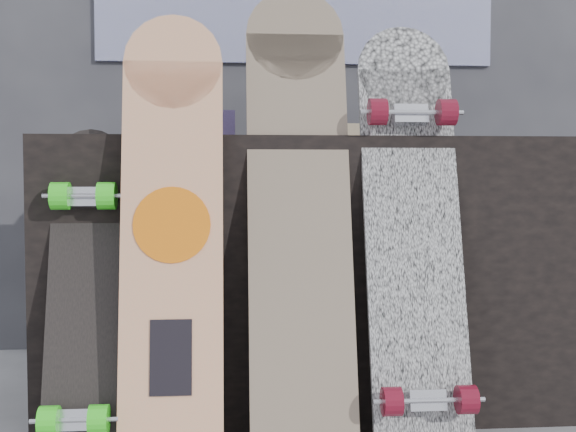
{
  "coord_description": "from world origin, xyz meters",
  "views": [
    {
      "loc": [
        -0.28,
        -1.69,
        0.69
      ],
      "look_at": [
        -0.12,
        0.2,
        0.59
      ],
      "focal_mm": 45.0,
      "sensor_mm": 36.0,
      "label": 1
    }
  ],
  "objects": [
    {
      "name": "vendor_table",
      "position": [
        0.0,
        0.5,
        0.4
      ],
      "size": [
        1.6,
        0.6,
        0.8
      ],
      "primitive_type": "cube",
      "color": "black",
      "rests_on": "ground"
    },
    {
      "name": "longboard_geisha",
      "position": [
        -0.42,
        0.11,
        0.59
      ],
      "size": [
        0.25,
        0.24,
        1.11
      ],
      "rotation": [
        -0.2,
        0.0,
        0.0
      ],
      "color": "tan",
      "rests_on": "ground"
    },
    {
      "name": "booth",
      "position": [
        0.0,
        1.35,
        1.1
      ],
      "size": [
        2.4,
        0.22,
        2.2
      ],
      "color": "#333338",
      "rests_on": "ground"
    },
    {
      "name": "skateboard_dark",
      "position": [
        -0.64,
        0.14,
        0.42
      ],
      "size": [
        0.18,
        0.31,
        0.82
      ],
      "rotation": [
        -0.28,
        0.0,
        0.0
      ],
      "color": "black",
      "rests_on": "ground"
    },
    {
      "name": "longboard_celtic",
      "position": [
        -0.1,
        0.18,
        0.64
      ],
      "size": [
        0.27,
        0.34,
        1.21
      ],
      "rotation": [
        -0.26,
        0.0,
        0.0
      ],
      "color": "tan",
      "rests_on": "ground"
    },
    {
      "name": "merch_box_purple",
      "position": [
        -0.35,
        0.64,
        0.85
      ],
      "size": [
        0.18,
        0.12,
        0.1
      ],
      "primitive_type": "cube",
      "color": "#5B3C7B",
      "rests_on": "vendor_table"
    },
    {
      "name": "merch_box_small",
      "position": [
        0.26,
        0.6,
        0.86
      ],
      "size": [
        0.14,
        0.14,
        0.12
      ],
      "primitive_type": "cube",
      "color": "#5B3C7B",
      "rests_on": "vendor_table"
    },
    {
      "name": "merch_box_flat",
      "position": [
        0.05,
        0.62,
        0.83
      ],
      "size": [
        0.22,
        0.1,
        0.06
      ],
      "primitive_type": "cube",
      "color": "#D1B78C",
      "rests_on": "vendor_table"
    },
    {
      "name": "longboard_cascadia",
      "position": [
        0.2,
        0.15,
        0.57
      ],
      "size": [
        0.25,
        0.36,
        1.11
      ],
      "rotation": [
        -0.26,
        0.0,
        0.0
      ],
      "color": "white",
      "rests_on": "ground"
    }
  ]
}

